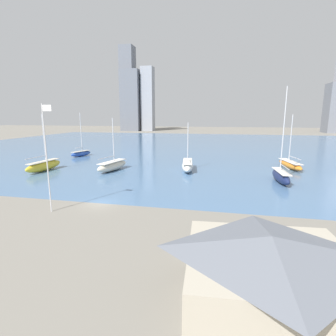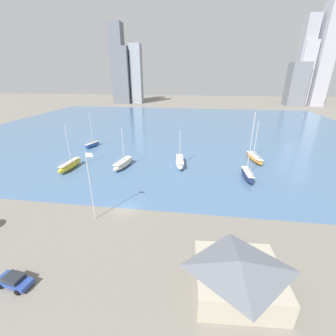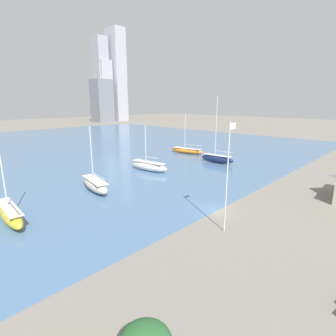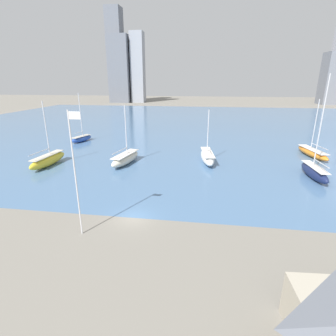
{
  "view_description": "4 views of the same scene",
  "coord_description": "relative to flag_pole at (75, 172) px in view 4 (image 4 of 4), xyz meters",
  "views": [
    {
      "loc": [
        15.91,
        -31.03,
        11.62
      ],
      "look_at": [
        6.19,
        14.67,
        2.25
      ],
      "focal_mm": 28.0,
      "sensor_mm": 36.0,
      "label": 1
    },
    {
      "loc": [
        13.39,
        -36.22,
        24.61
      ],
      "look_at": [
        6.85,
        11.07,
        4.47
      ],
      "focal_mm": 24.0,
      "sensor_mm": 36.0,
      "label": 2
    },
    {
      "loc": [
        -29.87,
        -19.02,
        14.94
      ],
      "look_at": [
        -0.28,
        9.4,
        4.71
      ],
      "focal_mm": 28.0,
      "sensor_mm": 36.0,
      "label": 3
    },
    {
      "loc": [
        8.01,
        -26.69,
        15.51
      ],
      "look_at": [
        2.52,
        10.88,
        2.76
      ],
      "focal_mm": 28.0,
      "sensor_mm": 36.0,
      "label": 4
    }
  ],
  "objects": [
    {
      "name": "ground_plane",
      "position": [
        4.5,
        4.04,
        -6.98
      ],
      "size": [
        500.0,
        500.0,
        0.0
      ],
      "primitive_type": "plane",
      "color": "gray"
    },
    {
      "name": "harbor_water",
      "position": [
        4.5,
        74.04,
        -6.98
      ],
      "size": [
        180.0,
        140.0,
        0.0
      ],
      "color": "#4C7099",
      "rests_on": "ground_plane"
    },
    {
      "name": "flag_pole",
      "position": [
        0.0,
        0.0,
        0.0
      ],
      "size": [
        1.24,
        0.14,
        12.97
      ],
      "color": "silver",
      "rests_on": "ground_plane"
    },
    {
      "name": "distant_city_skyline",
      "position": [
        38.12,
        174.23,
        21.1
      ],
      "size": [
        175.67,
        20.73,
        73.3
      ],
      "color": "slate",
      "rests_on": "ground_plane"
    },
    {
      "name": "sailboat_yellow",
      "position": [
        -16.98,
        21.18,
        -5.85
      ],
      "size": [
        2.73,
        10.13,
        11.99
      ],
      "rotation": [
        0.0,
        0.0,
        -0.08
      ],
      "color": "yellow",
      "rests_on": "harbor_water"
    },
    {
      "name": "sailboat_cream",
      "position": [
        -2.74,
        24.44,
        -5.91
      ],
      "size": [
        4.3,
        10.06,
        11.16
      ],
      "rotation": [
        0.0,
        0.0,
        -0.2
      ],
      "color": "beige",
      "rests_on": "harbor_water"
    },
    {
      "name": "sailboat_white",
      "position": [
        13.01,
        27.98,
        -5.9
      ],
      "size": [
        3.62,
        10.45,
        10.18
      ],
      "rotation": [
        0.0,
        0.0,
        0.13
      ],
      "color": "white",
      "rests_on": "harbor_water"
    },
    {
      "name": "sailboat_orange",
      "position": [
        35.22,
        35.2,
        -6.11
      ],
      "size": [
        4.21,
        11.11,
        11.89
      ],
      "rotation": [
        0.0,
        0.0,
        0.18
      ],
      "color": "orange",
      "rests_on": "harbor_water"
    },
    {
      "name": "sailboat_blue",
      "position": [
        -20.1,
        41.58,
        -6.11
      ],
      "size": [
        4.0,
        7.4,
        12.45
      ],
      "rotation": [
        0.0,
        0.0,
        -0.3
      ],
      "color": "#284CA8",
      "rests_on": "harbor_water"
    },
    {
      "name": "sailboat_navy",
      "position": [
        30.58,
        21.33,
        -5.83
      ],
      "size": [
        2.5,
        9.18,
        16.49
      ],
      "rotation": [
        0.0,
        0.0,
        0.07
      ],
      "color": "#19234C",
      "rests_on": "harbor_water"
    }
  ]
}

